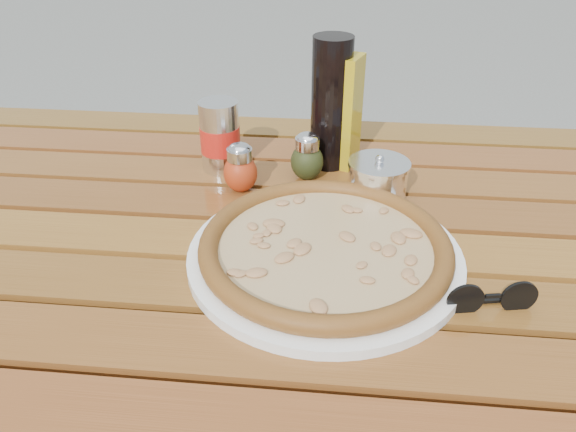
# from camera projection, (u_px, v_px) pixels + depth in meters

# --- Properties ---
(table) EXTENTS (1.40, 0.90, 0.75)m
(table) POSITION_uv_depth(u_px,v_px,m) (287.00, 285.00, 0.82)
(table) COLOR #361E0C
(table) RESTS_ON ground
(plate) EXTENTS (0.44, 0.44, 0.01)m
(plate) POSITION_uv_depth(u_px,v_px,m) (325.00, 256.00, 0.74)
(plate) COLOR white
(plate) RESTS_ON table
(pizza) EXTENTS (0.39, 0.39, 0.03)m
(pizza) POSITION_uv_depth(u_px,v_px,m) (325.00, 246.00, 0.73)
(pizza) COLOR beige
(pizza) RESTS_ON plate
(pepper_shaker) EXTENTS (0.06, 0.06, 0.08)m
(pepper_shaker) POSITION_uv_depth(u_px,v_px,m) (240.00, 168.00, 0.88)
(pepper_shaker) COLOR #C23A16
(pepper_shaker) RESTS_ON table
(oregano_shaker) EXTENTS (0.06, 0.06, 0.08)m
(oregano_shaker) POSITION_uv_depth(u_px,v_px,m) (307.00, 157.00, 0.92)
(oregano_shaker) COLOR #323917
(oregano_shaker) RESTS_ON table
(dark_bottle) EXTENTS (0.08, 0.08, 0.22)m
(dark_bottle) POSITION_uv_depth(u_px,v_px,m) (331.00, 104.00, 0.93)
(dark_bottle) COLOR black
(dark_bottle) RESTS_ON table
(soda_can) EXTENTS (0.08, 0.08, 0.12)m
(soda_can) POSITION_uv_depth(u_px,v_px,m) (220.00, 137.00, 0.94)
(soda_can) COLOR silver
(soda_can) RESTS_ON table
(olive_oil_cruet) EXTENTS (0.07, 0.07, 0.21)m
(olive_oil_cruet) POSITION_uv_depth(u_px,v_px,m) (342.00, 111.00, 0.94)
(olive_oil_cruet) COLOR #B39713
(olive_oil_cruet) RESTS_ON table
(parmesan_tin) EXTENTS (0.13, 0.13, 0.07)m
(parmesan_tin) POSITION_uv_depth(u_px,v_px,m) (378.00, 179.00, 0.87)
(parmesan_tin) COLOR white
(parmesan_tin) RESTS_ON table
(sunglasses) EXTENTS (0.11, 0.04, 0.04)m
(sunglasses) POSITION_uv_depth(u_px,v_px,m) (491.00, 299.00, 0.65)
(sunglasses) COLOR black
(sunglasses) RESTS_ON table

